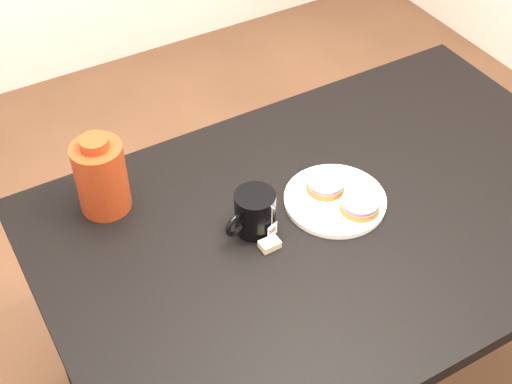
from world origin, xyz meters
TOP-DOWN VIEW (x-y plane):
  - ground_plane at (0.00, 0.00)m, footprint 4.00×4.00m
  - table at (0.00, 0.00)m, footprint 1.40×0.90m
  - plate at (0.01, 0.04)m, footprint 0.24×0.24m
  - bagel_back at (0.01, 0.08)m, footprint 0.13×0.13m
  - bagel_front at (0.04, -0.02)m, footprint 0.13×0.13m
  - mug at (-0.20, 0.06)m, footprint 0.15×0.12m
  - teabag_pouch at (-0.20, -0.01)m, footprint 0.05×0.03m
  - bagel_package at (-0.47, 0.30)m, footprint 0.16×0.16m

SIDE VIEW (x-z plane):
  - ground_plane at x=0.00m, z-range 0.00..0.00m
  - table at x=0.00m, z-range 0.29..1.04m
  - teabag_pouch at x=-0.20m, z-range 0.75..0.77m
  - plate at x=0.01m, z-range 0.75..0.77m
  - bagel_back at x=0.01m, z-range 0.76..0.79m
  - bagel_front at x=0.04m, z-range 0.76..0.79m
  - mug at x=-0.20m, z-range 0.75..0.86m
  - bagel_package at x=-0.47m, z-range 0.74..0.95m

